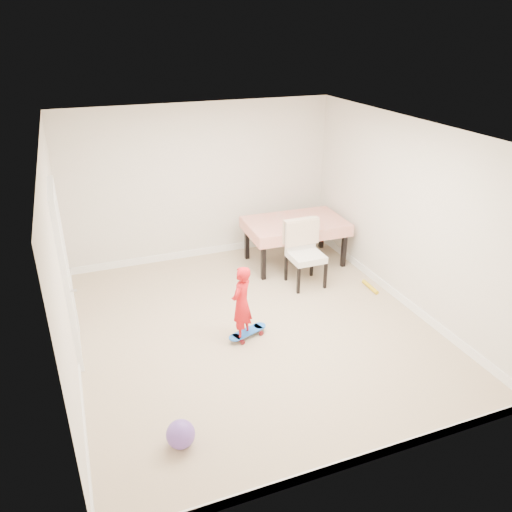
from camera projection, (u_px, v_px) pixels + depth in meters
name	position (u px, v px, depth m)	size (l,w,h in m)	color
ground	(254.00, 327.00, 6.68)	(5.00, 5.00, 0.00)	tan
ceiling	(254.00, 133.00, 5.59)	(4.50, 5.00, 0.04)	white
wall_back	(201.00, 183.00, 8.24)	(4.50, 0.04, 2.60)	beige
wall_front	(362.00, 350.00, 4.03)	(4.50, 0.04, 2.60)	beige
wall_left	(62.00, 266.00, 5.42)	(0.04, 5.00, 2.60)	beige
wall_right	(406.00, 215.00, 6.85)	(0.04, 5.00, 2.60)	beige
door	(66.00, 277.00, 5.79)	(0.10, 0.94, 2.11)	white
baseboard_back	(204.00, 251.00, 8.77)	(4.50, 0.02, 0.12)	white
baseboard_front	(350.00, 462.00, 4.55)	(4.50, 0.02, 0.12)	white
baseboard_left	(79.00, 360.00, 5.94)	(0.02, 5.00, 0.12)	white
baseboard_right	(396.00, 294.00, 7.38)	(0.02, 5.00, 0.12)	white
dining_table	(295.00, 242.00, 8.35)	(1.61, 1.01, 0.75)	#AC1F09
dining_chair	(306.00, 255.00, 7.58)	(0.55, 0.63, 1.01)	white
skateboard	(248.00, 334.00, 6.46)	(0.57, 0.21, 0.09)	blue
child	(242.00, 306.00, 6.22)	(0.36, 0.24, 1.00)	red
balloon	(181.00, 434.00, 4.75)	(0.28, 0.28, 0.28)	#6D4AB2
foam_toy	(370.00, 287.00, 7.64)	(0.06, 0.06, 0.40)	gold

